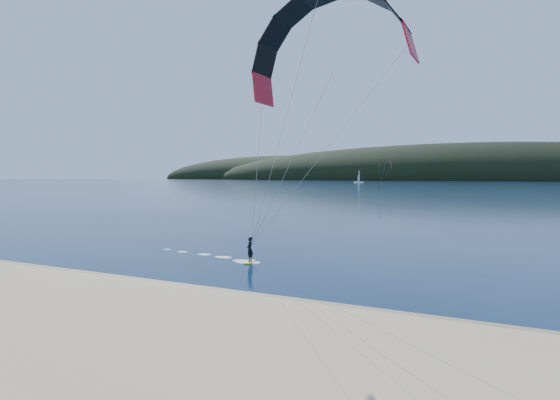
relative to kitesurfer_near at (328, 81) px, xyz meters
The scene contains 6 objects.
ground 15.13m from the kitesurfer_near, 128.97° to the right, with size 1800.00×1800.00×0.00m, color #071733.
wet_sand 13.43m from the kitesurfer_near, 153.64° to the right, with size 220.00×2.50×0.10m.
headland 737.88m from the kitesurfer_near, 90.42° to the left, with size 1200.00×310.00×140.00m.
kitesurfer_near is the anchor object (origin of this frame).
kitesurfer_far 200.22m from the kitesurfer_near, 102.60° to the left, with size 7.97×8.02×13.47m.
sailboat 411.44m from the kitesurfer_near, 106.38° to the left, with size 8.84×5.74×12.68m.
Camera 1 is at (14.94, -16.27, 6.54)m, focal length 29.69 mm.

